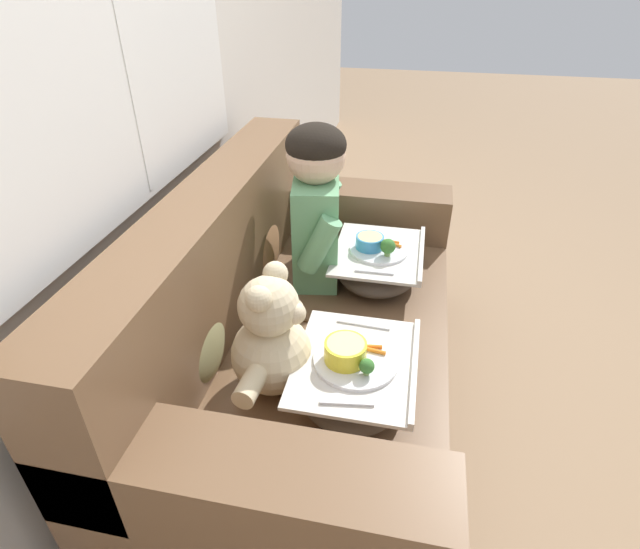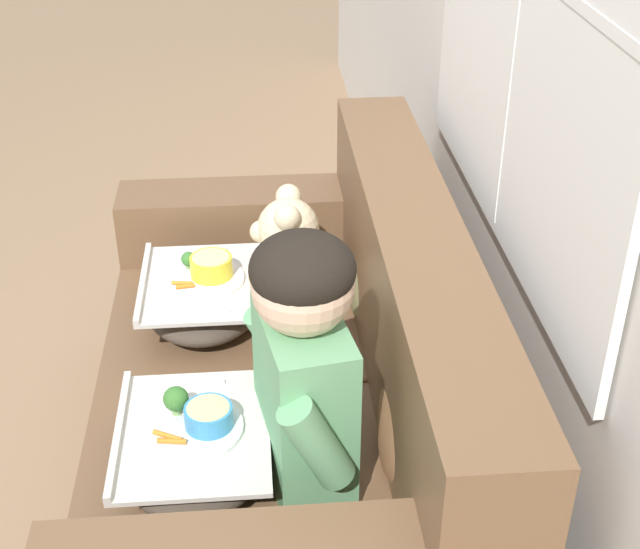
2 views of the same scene
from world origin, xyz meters
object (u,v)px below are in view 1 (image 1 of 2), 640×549
lap_tray_child (378,264)px  lap_tray_teddy (355,377)px  throw_pillow_behind_teddy (198,335)px  child_figure (316,198)px  couch (297,339)px  teddy_bear (273,342)px  throw_pillow_behind_child (261,235)px

lap_tray_child → lap_tray_teddy: (-0.65, 0.00, 0.00)m
throw_pillow_behind_teddy → child_figure: bearing=-19.7°
throw_pillow_behind_teddy → lap_tray_teddy: 0.49m
couch → teddy_bear: couch is taller
lap_tray_teddy → throw_pillow_behind_teddy: bearing=89.9°
lap_tray_teddy → throw_pillow_behind_child: bearing=36.8°
couch → throw_pillow_behind_child: 0.47m
lap_tray_teddy → teddy_bear: bearing=89.9°
couch → lap_tray_teddy: bearing=-141.3°
couch → child_figure: (0.33, -0.01, 0.44)m
throw_pillow_behind_teddy → lap_tray_child: size_ratio=0.76×
throw_pillow_behind_child → throw_pillow_behind_teddy: throw_pillow_behind_child is taller
lap_tray_child → lap_tray_teddy: bearing=180.0°
teddy_bear → lap_tray_child: bearing=-21.0°
throw_pillow_behind_child → lap_tray_child: 0.49m
throw_pillow_behind_child → teddy_bear: size_ratio=0.78×
teddy_bear → lap_tray_teddy: size_ratio=1.03×
throw_pillow_behind_child → throw_pillow_behind_teddy: size_ratio=1.07×
throw_pillow_behind_child → lap_tray_child: bearing=-90.1°
couch → throw_pillow_behind_child: (0.33, 0.23, 0.25)m
couch → lap_tray_child: 0.45m
throw_pillow_behind_teddy → teddy_bear: (-0.00, -0.24, 0.02)m
teddy_bear → throw_pillow_behind_child: bearing=20.1°
throw_pillow_behind_child → lap_tray_teddy: bearing=-143.2°
couch → child_figure: child_figure is taller
throw_pillow_behind_child → child_figure: (0.00, -0.23, 0.19)m
throw_pillow_behind_teddy → teddy_bear: 0.24m
couch → teddy_bear: 0.42m
throw_pillow_behind_child → lap_tray_child: (-0.00, -0.49, -0.08)m
throw_pillow_behind_child → lap_tray_child: size_ratio=0.81×
child_figure → teddy_bear: child_figure is taller
child_figure → teddy_bear: size_ratio=1.43×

